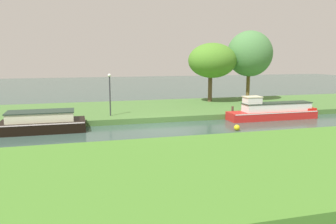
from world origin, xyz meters
TOP-DOWN VIEW (x-y plane):
  - ground_plane at (0.00, 0.00)m, footprint 120.00×120.00m
  - riverbank_far at (0.00, 7.00)m, footprint 72.00×10.00m
  - riverbank_near at (0.00, -9.00)m, footprint 72.00×10.00m
  - black_barge at (-7.65, 1.20)m, footprint 5.18×2.35m
  - red_narrowboat at (8.96, 1.20)m, footprint 7.04×1.56m
  - willow_tree_left at (7.09, 8.85)m, footprint 4.64×4.01m
  - willow_tree_centre at (11.20, 9.25)m, footprint 4.53×4.11m
  - lamp_post at (-3.11, 3.67)m, footprint 0.24×0.24m
  - mooring_post_near at (-6.76, 2.42)m, footprint 0.19×0.19m
  - mooring_post_far at (6.17, 2.42)m, footprint 0.17×0.17m
  - channel_buoy at (4.43, -1.82)m, footprint 0.38×0.38m

SIDE VIEW (x-z plane):
  - ground_plane at x=0.00m, z-range 0.00..0.00m
  - channel_buoy at x=4.43m, z-range 0.00..0.38m
  - riverbank_far at x=0.00m, z-range 0.00..0.40m
  - riverbank_near at x=0.00m, z-range 0.00..0.40m
  - black_barge at x=-7.65m, z-range -0.08..1.25m
  - red_narrowboat at x=8.96m, z-range -0.29..1.51m
  - mooring_post_far at x=6.17m, z-range 0.40..0.92m
  - mooring_post_near at x=-6.76m, z-range 0.40..1.20m
  - lamp_post at x=-3.11m, z-range 0.79..3.89m
  - willow_tree_left at x=7.09m, z-range 1.54..7.15m
  - willow_tree_centre at x=11.20m, z-range 1.57..8.43m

